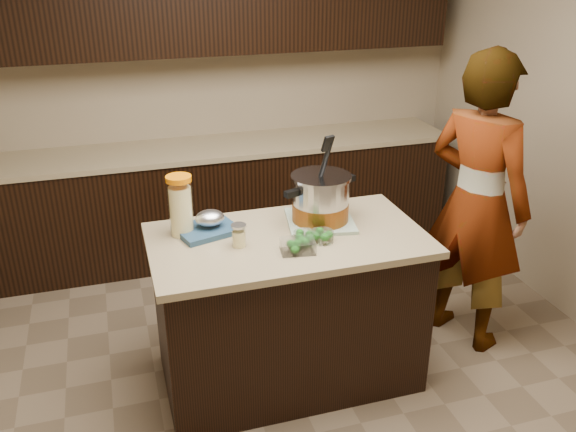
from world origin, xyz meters
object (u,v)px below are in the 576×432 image
stock_pot (320,201)px  person (477,203)px  island (288,309)px  lemonade_pitcher (181,208)px

stock_pot → person: 0.98m
stock_pot → person: (0.97, -0.04, -0.12)m
island → lemonade_pitcher: (-0.53, 0.19, 0.60)m
lemonade_pitcher → person: bearing=-3.9°
island → lemonade_pitcher: size_ratio=4.48×
stock_pot → lemonade_pitcher: size_ratio=1.44×
island → stock_pot: (0.22, 0.12, 0.58)m
lemonade_pitcher → stock_pot: bearing=-5.6°
lemonade_pitcher → person: size_ratio=0.18×
lemonade_pitcher → person: person is taller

